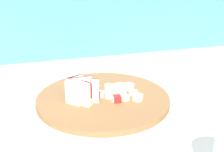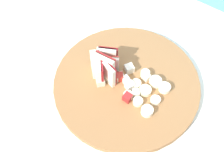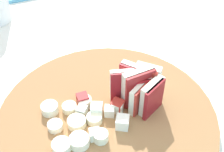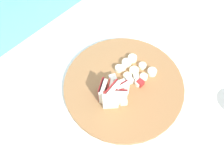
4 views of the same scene
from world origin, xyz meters
name	(u,v)px [view 4 (image 4 of 4)]	position (x,y,z in m)	size (l,w,h in m)	color
tile_backsplash	(42,74)	(0.00, 0.44, 0.67)	(2.40, 0.04, 1.33)	#4C8EB2
cutting_board	(124,84)	(0.07, 0.06, 0.91)	(0.35, 0.35, 0.01)	olive
apple_wedge_fan	(112,94)	(0.01, 0.05, 0.95)	(0.08, 0.08, 0.06)	#B22D23
apple_dice_pile	(124,84)	(0.06, 0.05, 0.93)	(0.11, 0.10, 0.02)	beige
banana_slice_rows	(135,70)	(0.12, 0.06, 0.93)	(0.09, 0.11, 0.02)	white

